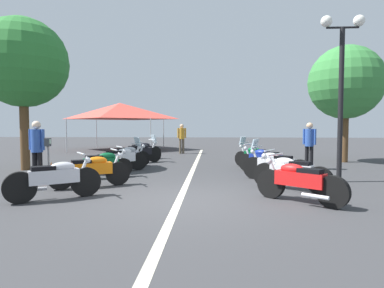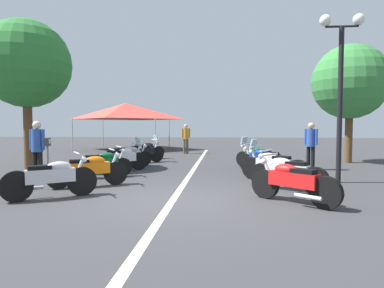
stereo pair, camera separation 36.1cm
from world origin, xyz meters
name	(u,v)px [view 1 (the left image)]	position (x,y,z in m)	size (l,w,h in m)	color
ground_plane	(179,201)	(0.00, 0.00, 0.00)	(80.00, 80.00, 0.00)	#38383A
lane_centre_stripe	(193,170)	(5.01, 0.00, 0.00)	(20.41, 0.16, 0.01)	beige
motorcycle_left_row_0	(55,179)	(-0.07, 2.72, 0.47)	(1.30, 1.72, 1.02)	black
motorcycle_left_row_1	(91,170)	(1.38, 2.47, 0.46)	(1.21, 1.87, 1.00)	black
motorcycle_left_row_2	(102,164)	(2.87, 2.69, 0.44)	(1.17, 1.73, 0.98)	black
motorcycle_left_row_3	(121,158)	(4.38, 2.52, 0.47)	(1.44, 1.67, 1.22)	black
motorcycle_left_row_4	(125,156)	(5.67, 2.71, 0.45)	(1.22, 1.80, 0.98)	black
motorcycle_left_row_5	(140,152)	(7.12, 2.46, 0.48)	(1.37, 1.78, 1.23)	black
motorcycle_left_row_6	(142,150)	(8.61, 2.68, 0.45)	(1.38, 1.71, 0.99)	black
motorcycle_right_row_0	(299,181)	(-0.03, -2.54, 0.46)	(1.43, 1.62, 1.00)	black
motorcycle_right_row_1	(290,172)	(1.32, -2.68, 0.46)	(1.23, 1.77, 1.01)	black
motorcycle_right_row_2	(275,165)	(2.72, -2.56, 0.48)	(1.20, 1.83, 1.23)	black
motorcycle_right_row_3	(265,160)	(4.40, -2.53, 0.45)	(1.50, 1.75, 0.99)	black
motorcycle_right_row_4	(257,156)	(5.73, -2.45, 0.46)	(1.36, 1.70, 1.20)	black
street_lamp_twin_globe	(342,69)	(2.67, -4.39, 3.25)	(0.32, 1.22, 4.74)	black
parking_meter	(48,153)	(1.59, 3.73, 0.90)	(0.19, 0.14, 1.29)	slate
traffic_cone_0	(51,173)	(1.92, 3.82, 0.29)	(0.36, 0.36, 0.61)	orange
bystander_0	(37,146)	(1.99, 4.27, 1.04)	(0.32, 0.52, 1.76)	black
bystander_1	(309,142)	(5.40, -4.32, 1.03)	(0.40, 0.40, 1.75)	black
bystander_2	(182,136)	(12.10, 1.08, 1.02)	(0.32, 0.50, 1.74)	brown
roadside_tree_0	(23,63)	(4.59, 6.16, 3.90)	(3.23, 3.23, 5.53)	brown
roadside_tree_1	(346,83)	(8.02, -6.63, 3.54)	(3.24, 3.24, 5.18)	brown
event_tent	(120,111)	(15.10, 5.61, 2.65)	(5.80, 5.80, 3.20)	#E54C3F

